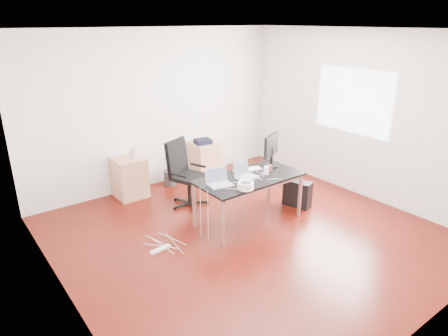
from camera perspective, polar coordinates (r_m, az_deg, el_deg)
room_shell at (r=5.35m, az=3.87°, el=4.00°), size 5.00×5.00×5.00m
desk at (r=5.93m, az=3.60°, el=-1.75°), size 1.60×0.80×0.73m
office_chair at (r=6.55m, az=-5.69°, el=-0.29°), size 0.62×0.64×1.08m
filing_cabinet_left at (r=7.09m, az=-13.32°, el=-1.32°), size 0.50×0.50×0.70m
filing_cabinet_right at (r=7.79m, az=-2.83°, el=1.24°), size 0.50×0.50×0.70m
pc_tower at (r=6.71m, az=10.44°, el=-3.58°), size 0.32×0.49×0.44m
wastebasket at (r=7.51m, az=-7.69°, el=-1.41°), size 0.31×0.31×0.28m
power_strip at (r=5.53m, az=-9.07°, el=-11.41°), size 0.30×0.09×0.04m
laptop_left at (r=5.60m, az=-0.71°, el=-1.87°), size 0.37×0.30×0.23m
laptop_right at (r=5.88m, az=3.08°, el=-0.81°), size 0.38×0.32×0.23m
monitor at (r=6.30m, az=6.75°, el=2.77°), size 0.43×0.26×0.51m
keyboard at (r=6.16m, az=3.37°, el=-0.24°), size 0.46×0.24×0.02m
cup_white at (r=6.01m, az=6.05°, el=-0.35°), size 0.09×0.09×0.12m
cup_brown at (r=6.13m, az=6.56°, el=-0.04°), size 0.09×0.09×0.10m
cable_coil at (r=5.46m, az=3.09°, el=-2.56°), size 0.24×0.24×0.11m
power_adapter at (r=5.67m, az=3.76°, el=-2.08°), size 0.09×0.09×0.03m
speaker at (r=6.94m, az=-12.76°, el=2.13°), size 0.11×0.10×0.18m
navy_garment at (r=7.59m, az=-3.04°, el=3.83°), size 0.34×0.29×0.09m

